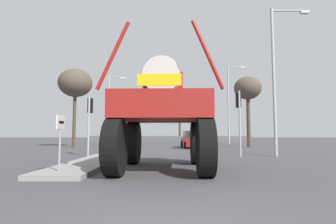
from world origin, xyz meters
The scene contains 14 objects.
ground_plane centered at (0.00, 18.00, 0.00)m, with size 120.00×120.00×0.00m, color #424244.
median_island centered at (-3.28, 7.83, 0.07)m, with size 1.73×7.57×0.15m, color gray.
lane_arrow_sign centered at (-3.41, 4.99, 1.35)m, with size 0.07×0.60×1.74m.
oversize_sprayer centered at (-0.22, 6.47, 2.00)m, with size 3.97×5.29×4.83m.
sedan_ahead centered at (2.11, 20.57, 0.71)m, with size 2.08×4.20×1.52m.
traffic_signal_near_left centered at (-4.54, 11.66, 2.50)m, with size 0.24×0.54×3.43m.
traffic_signal_near_right centered at (3.98, 11.66, 2.71)m, with size 0.24×0.54×3.72m.
streetlight_near_right centered at (6.31, 11.91, 4.89)m, with size 2.31×0.24×8.77m.
streetlight_far_left centered at (-6.56, 25.43, 4.27)m, with size 1.89×0.24×7.65m.
streetlight_far_right centered at (7.05, 27.26, 5.14)m, with size 2.11×0.24×9.30m.
bare_tree_left centered at (-8.94, 21.27, 6.02)m, with size 3.14×3.14×7.41m.
bare_tree_right centered at (7.64, 22.08, 5.58)m, with size 2.62×2.62×6.82m.
bare_tree_far_center centered at (1.60, 37.88, 5.42)m, with size 2.44×2.44×6.58m.
roadside_barrier centered at (0.00, 35.67, 0.45)m, with size 24.30×0.24×0.90m, color #59595B.
Camera 1 is at (0.05, -3.29, 1.33)m, focal length 28.11 mm.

